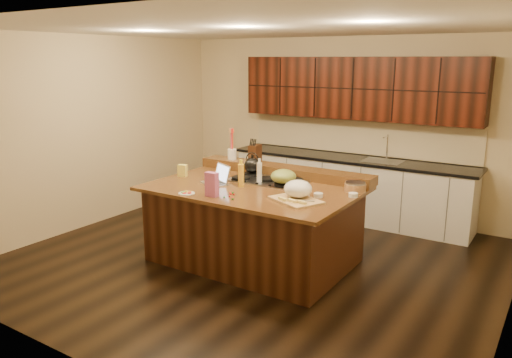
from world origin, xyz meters
The scene contains 33 objects.
room centered at (0.00, 0.00, 1.35)m, with size 5.52×5.02×2.72m.
island centered at (0.00, 0.00, 0.46)m, with size 2.40×1.60×0.92m.
back_ledge centered at (0.00, 0.70, 0.98)m, with size 2.40×0.30×0.12m, color black.
cooktop centered at (0.00, 0.30, 0.94)m, with size 0.92×0.52×0.05m.
back_counter centered at (0.30, 2.23, 0.98)m, with size 3.70×0.66×2.40m.
kettle centered at (-0.30, 0.43, 1.06)m, with size 0.22×0.22×0.20m, color black.
green_bowl centered at (0.30, 0.17, 1.05)m, with size 0.30×0.30×0.16m, color olive.
laptop centered at (-0.44, -0.11, 0.98)m, with size 0.41×0.38×0.23m.
oil_bottle centered at (-0.12, -0.09, 1.06)m, with size 0.07×0.07×0.27m, color gold.
vinegar_bottle centered at (-0.03, 0.18, 1.04)m, with size 0.06×0.06×0.25m, color silver.
wooden_tray centered at (0.69, -0.22, 1.01)m, with size 0.62×0.55×0.21m.
ramekin_a centered at (0.84, -0.01, 0.94)m, with size 0.10×0.10×0.04m, color white.
ramekin_b centered at (0.69, -0.04, 0.94)m, with size 0.10×0.10×0.04m, color white.
ramekin_c centered at (1.15, 0.20, 0.94)m, with size 0.10×0.10×0.04m, color white.
strainer_bowl centered at (1.08, 0.43, 0.97)m, with size 0.24×0.24×0.09m, color #996B3F.
kitchen_timer centered at (0.68, -0.37, 0.96)m, with size 0.08×0.08×0.07m, color silver.
pink_bag centered at (-0.15, -0.60, 1.05)m, with size 0.14×0.08×0.26m, color #B8568C.
candy_plate centered at (-0.45, -0.67, 0.93)m, with size 0.18×0.18×0.01m, color white.
package_box centered at (-1.04, -0.06, 1.00)m, with size 0.11×0.08×0.15m, color #DECD4E.
utensil_crock centered at (-0.80, 0.70, 1.11)m, with size 0.12×0.12×0.14m, color white.
knife_block centered at (-0.43, 0.70, 1.16)m, with size 0.12×0.19×0.23m, color black.
gumdrop_0 centered at (0.10, -0.57, 0.93)m, with size 0.02×0.02×0.02m, color red.
gumdrop_1 centered at (0.00, -0.58, 0.93)m, with size 0.02×0.02×0.02m, color #198C26.
gumdrop_2 centered at (0.03, -0.43, 0.93)m, with size 0.02×0.02×0.02m, color red.
gumdrop_3 centered at (-0.24, -0.45, 0.93)m, with size 0.02×0.02×0.02m, color #198C26.
gumdrop_4 centered at (-0.13, -0.56, 0.93)m, with size 0.02×0.02×0.02m, color red.
gumdrop_5 centered at (0.12, -0.59, 0.93)m, with size 0.02×0.02×0.02m, color #198C26.
gumdrop_6 centered at (-0.04, -0.41, 0.93)m, with size 0.02×0.02×0.02m, color red.
gumdrop_7 centered at (-0.15, -0.50, 0.93)m, with size 0.02×0.02×0.02m, color #198C26.
gumdrop_8 centered at (-0.01, -0.45, 0.93)m, with size 0.02×0.02×0.02m, color red.
gumdrop_9 centered at (-0.02, -0.39, 0.93)m, with size 0.02×0.02×0.02m, color #198C26.
gumdrop_10 centered at (0.03, -0.52, 0.93)m, with size 0.02×0.02×0.02m, color red.
gumdrop_11 centered at (-0.23, -0.46, 0.93)m, with size 0.02×0.02×0.02m, color #198C26.
Camera 1 is at (3.07, -4.72, 2.37)m, focal length 35.00 mm.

